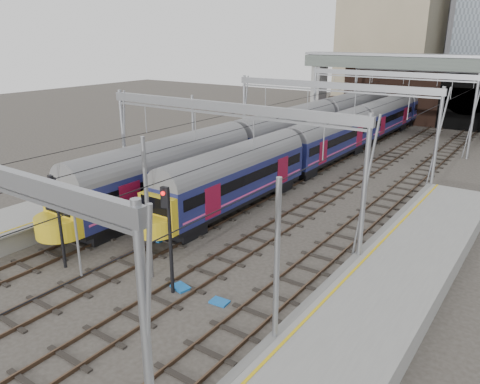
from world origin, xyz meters
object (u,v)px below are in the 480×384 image
Objects in this scene: signal_near_left at (57,211)px; signal_near_centre at (169,228)px; train_second at (287,133)px; train_main at (360,126)px.

signal_near_centre is at bearing 24.99° from signal_near_left.
signal_near_left reaches higher than train_second.
train_main is at bearing 85.65° from signal_near_centre.
signal_near_centre is (3.88, -32.77, 0.88)m from train_main.
signal_near_centre is (6.20, 1.31, 0.12)m from signal_near_left.
train_main is 34.17m from signal_near_left.
signal_near_left is (1.68, -25.79, 0.60)m from train_second.
train_main is at bearing 64.26° from train_second.
signal_near_centre is at bearing -72.16° from train_second.
train_second is 25.85m from signal_near_left.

